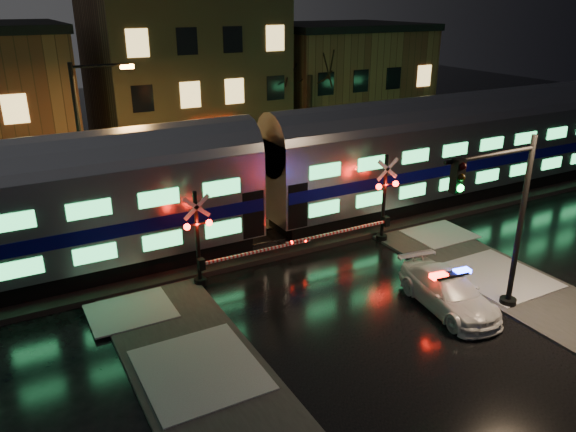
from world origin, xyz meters
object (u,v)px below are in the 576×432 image
object	(u,v)px
crossing_signal_left	(208,247)
streetlight	(87,142)
police_car	(448,292)
traffic_light	(501,226)
crossing_signal_right	(379,209)

from	to	relation	value
crossing_signal_left	streetlight	size ratio (longest dim) A/B	0.68
police_car	traffic_light	distance (m)	3.17
police_car	traffic_light	bearing A→B (deg)	-36.96
crossing_signal_right	streetlight	xyz separation A→B (m)	(-11.39, 6.69, 3.02)
police_car	traffic_light	xyz separation A→B (m)	(1.06, -1.04, 2.81)
police_car	crossing_signal_left	world-z (taller)	crossing_signal_left
police_car	crossing_signal_left	xyz separation A→B (m)	(-7.11, 6.04, 0.96)
crossing_signal_right	police_car	bearing A→B (deg)	-102.16
police_car	crossing_signal_left	distance (m)	9.37
police_car	crossing_signal_right	size ratio (longest dim) A/B	0.82
police_car	crossing_signal_right	distance (m)	6.27
crossing_signal_right	traffic_light	world-z (taller)	traffic_light
police_car	crossing_signal_right	bearing A→B (deg)	85.55
police_car	traffic_light	world-z (taller)	traffic_light
police_car	crossing_signal_right	xyz separation A→B (m)	(1.30, 6.04, 1.07)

